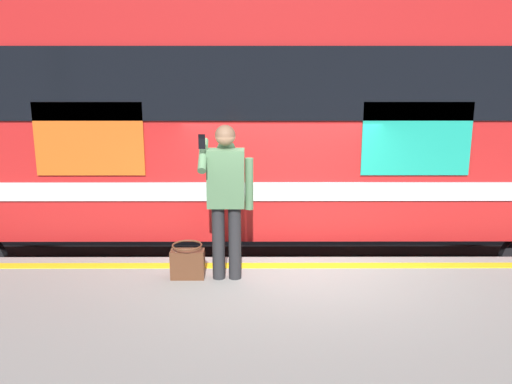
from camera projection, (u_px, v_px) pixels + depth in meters
name	position (u px, v px, depth m)	size (l,w,h in m)	color
ground_plane	(281.00, 324.00, 7.01)	(23.77, 23.77, 0.00)	#3D3D3F
safety_line	(283.00, 266.00, 6.51)	(15.53, 0.16, 0.01)	yellow
track_rail_near	(278.00, 283.00, 8.07)	(20.60, 0.08, 0.16)	slate
track_rail_far	(274.00, 250.00, 9.47)	(20.60, 0.08, 0.16)	slate
train_carriage	(253.00, 109.00, 8.18)	(11.73, 2.78, 4.05)	red
passenger	(226.00, 190.00, 5.92)	(0.57, 0.55, 1.71)	#262628
handbag	(188.00, 262.00, 6.12)	(0.37, 0.34, 0.39)	#59331E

